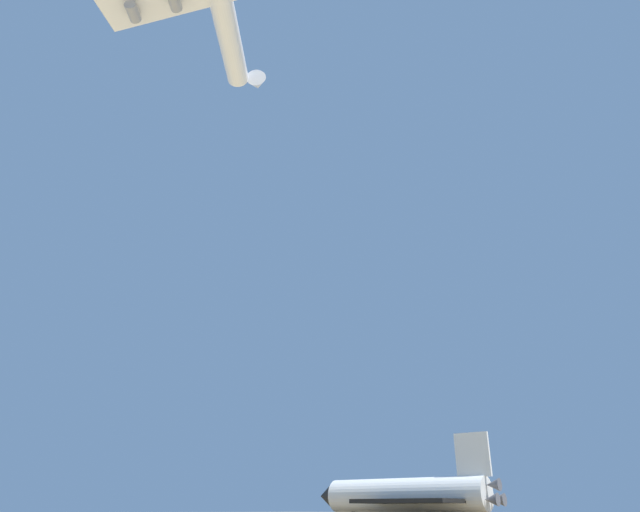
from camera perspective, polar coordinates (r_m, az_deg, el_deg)
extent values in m
cylinder|color=white|center=(119.94, 8.43, -22.18)|extent=(32.39, 8.62, 6.00)
cone|color=black|center=(129.41, 0.83, -22.50)|extent=(4.46, 6.01, 5.70)
ellipsoid|color=white|center=(126.64, 2.81, -21.70)|extent=(6.71, 4.51, 2.40)
cube|color=black|center=(118.08, 10.32, -22.63)|extent=(19.92, 25.40, 0.70)
cube|color=white|center=(114.34, 14.74, -18.31)|extent=(6.43, 1.13, 7.60)
cone|color=#595960|center=(112.88, 16.62, -20.72)|extent=(2.57, 2.39, 2.20)
cone|color=#595960|center=(114.32, 17.07, -21.91)|extent=(2.57, 2.39, 2.20)
cone|color=#595960|center=(111.32, 16.46, -21.95)|extent=(2.57, 2.39, 2.20)
cone|color=white|center=(188.89, -6.20, 16.53)|extent=(7.87, 7.73, 6.08)
cylinder|color=gray|center=(162.59, -14.11, 23.12)|extent=(5.50, 5.77, 3.00)
cylinder|color=gray|center=(165.38, -17.90, 21.85)|extent=(5.50, 5.77, 3.00)
cone|color=black|center=(182.59, -17.90, 22.26)|extent=(2.20, 2.44, 1.50)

